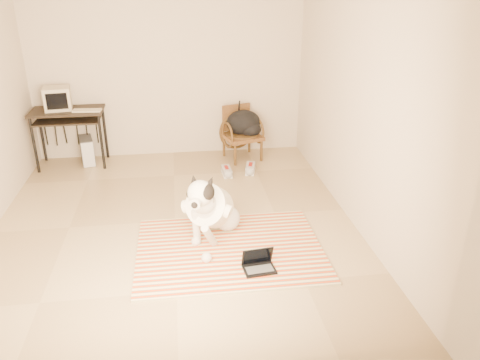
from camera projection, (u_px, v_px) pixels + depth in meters
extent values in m
plane|color=tan|center=(175.00, 221.00, 5.36)|extent=(4.50, 4.50, 0.00)
plane|color=beige|center=(168.00, 66.00, 6.85)|extent=(4.50, 0.00, 4.50)
plane|color=beige|center=(167.00, 202.00, 2.78)|extent=(4.50, 0.00, 4.50)
plane|color=beige|center=(354.00, 99.00, 5.07)|extent=(0.00, 4.50, 4.50)
cube|color=red|center=(237.00, 283.00, 4.26)|extent=(1.88, 0.30, 0.02)
cube|color=#407835|center=(233.00, 265.00, 4.52)|extent=(1.88, 0.30, 0.02)
cube|color=#79418D|center=(230.00, 249.00, 4.78)|extent=(1.88, 0.30, 0.02)
cube|color=#F3CA54|center=(227.00, 235.00, 5.04)|extent=(1.88, 0.30, 0.02)
cube|color=beige|center=(224.00, 222.00, 5.30)|extent=(1.88, 0.30, 0.02)
sphere|color=silver|center=(204.00, 215.00, 5.17)|extent=(0.28, 0.28, 0.28)
sphere|color=silver|center=(227.00, 218.00, 5.11)|extent=(0.28, 0.28, 0.28)
ellipsoid|color=silver|center=(215.00, 215.00, 5.12)|extent=(0.35, 0.32, 0.28)
ellipsoid|color=silver|center=(210.00, 207.00, 4.89)|extent=(0.57, 0.73, 0.61)
cylinder|color=white|center=(210.00, 206.00, 4.90)|extent=(0.59, 0.66, 0.56)
sphere|color=silver|center=(204.00, 203.00, 4.68)|extent=(0.24, 0.24, 0.24)
sphere|color=silver|center=(201.00, 193.00, 4.54)|extent=(0.26, 0.26, 0.26)
ellipsoid|color=black|center=(204.00, 192.00, 4.52)|extent=(0.20, 0.23, 0.19)
cylinder|color=silver|center=(197.00, 202.00, 4.45)|extent=(0.15, 0.17, 0.11)
sphere|color=black|center=(194.00, 205.00, 4.39)|extent=(0.06, 0.06, 0.06)
cone|color=black|center=(194.00, 180.00, 4.57)|extent=(0.13, 0.16, 0.16)
cone|color=black|center=(210.00, 182.00, 4.53)|extent=(0.15, 0.14, 0.16)
torus|color=silver|center=(203.00, 199.00, 4.64)|extent=(0.26, 0.20, 0.21)
cylinder|color=silver|center=(196.00, 227.00, 4.80)|extent=(0.12, 0.14, 0.39)
cylinder|color=silver|center=(210.00, 236.00, 4.67)|extent=(0.20, 0.35, 0.40)
sphere|color=silver|center=(196.00, 241.00, 4.85)|extent=(0.10, 0.10, 0.10)
sphere|color=silver|center=(207.00, 258.00, 4.56)|extent=(0.10, 0.10, 0.10)
cone|color=black|center=(220.00, 214.00, 5.39)|extent=(0.10, 0.39, 0.10)
cube|color=black|center=(259.00, 269.00, 4.42)|extent=(0.32, 0.24, 0.02)
cube|color=#49494B|center=(260.00, 269.00, 4.41)|extent=(0.27, 0.15, 0.00)
cube|color=black|center=(257.00, 256.00, 4.45)|extent=(0.30, 0.10, 0.20)
cube|color=black|center=(258.00, 256.00, 4.44)|extent=(0.27, 0.09, 0.17)
cube|color=black|center=(67.00, 111.00, 6.61)|extent=(1.01, 0.57, 0.03)
cube|color=black|center=(68.00, 121.00, 6.61)|extent=(0.89, 0.46, 0.02)
cylinder|color=black|center=(34.00, 146.00, 6.50)|extent=(0.04, 0.04, 0.80)
cylinder|color=black|center=(42.00, 135.00, 6.92)|extent=(0.04, 0.04, 0.80)
cylinder|color=black|center=(102.00, 143.00, 6.63)|extent=(0.04, 0.04, 0.80)
cylinder|color=black|center=(105.00, 132.00, 7.05)|extent=(0.04, 0.04, 0.80)
cube|color=#BCAF93|center=(58.00, 98.00, 6.56)|extent=(0.40, 0.38, 0.32)
cube|color=black|center=(57.00, 101.00, 6.41)|extent=(0.28, 0.06, 0.22)
cube|color=#BCAF93|center=(87.00, 110.00, 6.52)|extent=(0.40, 0.17, 0.03)
cube|color=#49494B|center=(87.00, 150.00, 6.92)|extent=(0.27, 0.44, 0.39)
cube|color=silver|center=(88.00, 155.00, 6.75)|extent=(0.16, 0.05, 0.37)
cube|color=brown|center=(242.00, 137.00, 7.02)|extent=(0.64, 0.63, 0.05)
cylinder|color=#37220F|center=(242.00, 134.00, 7.01)|extent=(0.48, 0.48, 0.04)
cube|color=brown|center=(236.00, 117.00, 7.12)|extent=(0.44, 0.16, 0.39)
cylinder|color=#37220F|center=(235.00, 155.00, 6.84)|extent=(0.04, 0.04, 0.32)
cylinder|color=#37220F|center=(224.00, 146.00, 7.20)|extent=(0.04, 0.04, 0.32)
cylinder|color=#37220F|center=(261.00, 151.00, 7.00)|extent=(0.04, 0.04, 0.32)
cylinder|color=#37220F|center=(249.00, 142.00, 7.36)|extent=(0.04, 0.04, 0.32)
ellipsoid|color=black|center=(243.00, 123.00, 7.00)|extent=(0.51, 0.42, 0.38)
ellipsoid|color=black|center=(251.00, 129.00, 6.95)|extent=(0.32, 0.26, 0.22)
cube|color=white|center=(227.00, 174.00, 6.58)|extent=(0.13, 0.30, 0.03)
cube|color=gray|center=(227.00, 171.00, 6.56)|extent=(0.13, 0.29, 0.09)
cube|color=maroon|center=(227.00, 168.00, 6.55)|extent=(0.06, 0.15, 0.02)
cube|color=white|center=(250.00, 171.00, 6.68)|extent=(0.19, 0.33, 0.03)
cube|color=gray|center=(250.00, 168.00, 6.66)|extent=(0.19, 0.32, 0.10)
cube|color=maroon|center=(250.00, 165.00, 6.64)|extent=(0.09, 0.16, 0.02)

